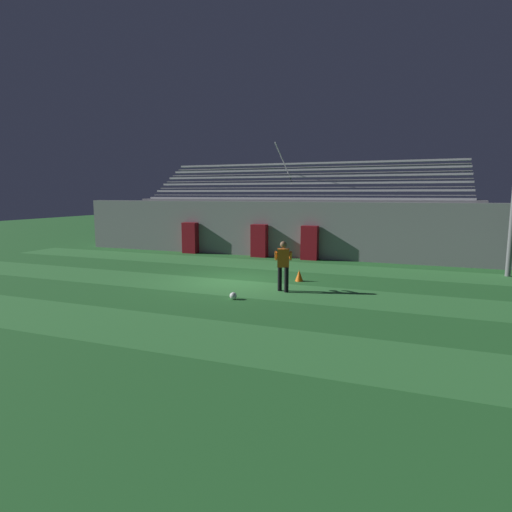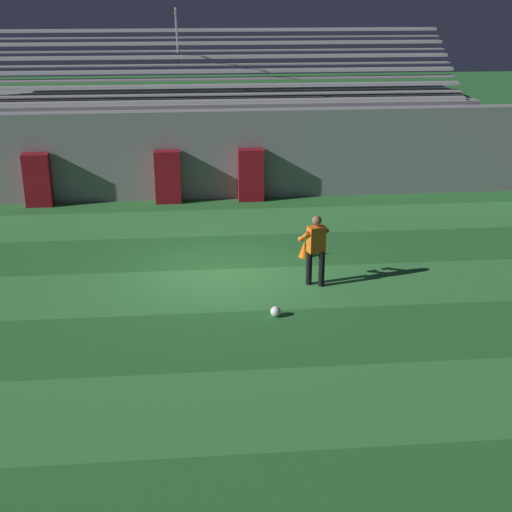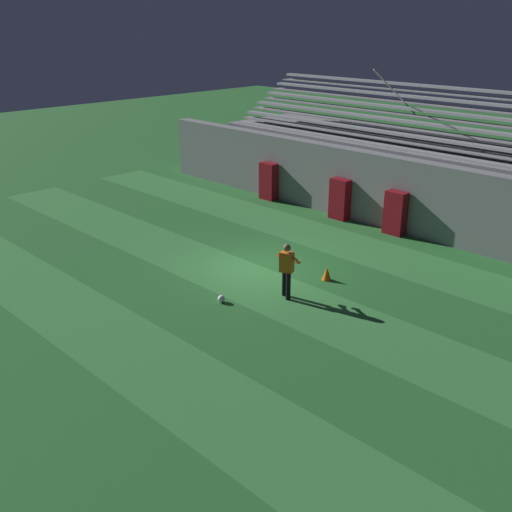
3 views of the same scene
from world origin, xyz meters
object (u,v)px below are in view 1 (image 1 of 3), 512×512
padding_pillar_gate_left (259,241)px  traffic_cone (299,275)px  padding_pillar_gate_right (310,243)px  padding_pillar_far_left (190,238)px  goalkeeper (283,263)px  soccer_ball (233,296)px

padding_pillar_gate_left → traffic_cone: 6.29m
padding_pillar_gate_left → padding_pillar_gate_right: (2.62, 0.00, 0.00)m
padding_pillar_gate_right → padding_pillar_far_left: bearing=180.0°
goalkeeper → soccer_ball: (-1.09, -1.57, -0.84)m
goalkeeper → soccer_ball: size_ratio=7.59×
goalkeeper → padding_pillar_far_left: bearing=136.9°
padding_pillar_far_left → traffic_cone: (7.53, -5.17, -0.62)m
padding_pillar_far_left → goalkeeper: size_ratio=0.99×
padding_pillar_gate_left → traffic_cone: padding_pillar_gate_left is taller
padding_pillar_gate_left → soccer_ball: 8.92m
padding_pillar_gate_left → goalkeeper: (3.48, -6.99, 0.13)m
padding_pillar_gate_right → goalkeeper: goalkeeper is taller
padding_pillar_gate_left → soccer_ball: size_ratio=7.52×
padding_pillar_gate_left → padding_pillar_far_left: (-4.00, 0.00, 0.00)m
padding_pillar_gate_left → padding_pillar_far_left: bearing=180.0°
padding_pillar_gate_left → traffic_cone: bearing=-55.7°
padding_pillar_far_left → traffic_cone: size_ratio=3.94×
padding_pillar_gate_right → traffic_cone: size_ratio=3.94×
padding_pillar_far_left → soccer_ball: padding_pillar_far_left is taller
padding_pillar_gate_right → soccer_ball: (-0.23, -8.57, -0.72)m
traffic_cone → padding_pillar_far_left: bearing=145.5°
padding_pillar_gate_left → soccer_ball: bearing=-74.4°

